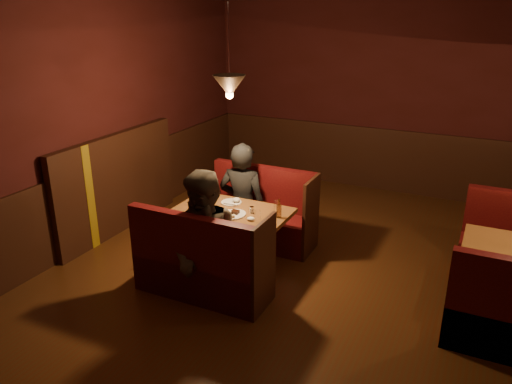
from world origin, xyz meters
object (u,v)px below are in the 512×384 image
at_px(main_table, 233,224).
at_px(diner_b, 207,221).
at_px(main_bench_near, 201,270).
at_px(main_bench_far, 262,219).
at_px(diner_a, 242,181).

distance_m(main_table, diner_b, 0.77).
bearing_deg(main_table, diner_b, -82.44).
relative_size(main_table, main_bench_near, 0.91).
height_order(main_bench_far, diner_b, diner_b).
height_order(main_table, diner_b, diner_b).
relative_size(main_bench_near, diner_a, 0.85).
bearing_deg(main_bench_near, diner_a, 98.73).
bearing_deg(main_bench_far, main_table, -91.12).
distance_m(main_table, main_bench_near, 0.76).
bearing_deg(diner_a, main_bench_near, 91.43).
relative_size(main_bench_far, diner_a, 0.85).
bearing_deg(main_bench_far, diner_b, -86.84).
distance_m(main_bench_far, diner_a, 0.57).
relative_size(main_table, diner_b, 0.75).
distance_m(main_table, main_bench_far, 0.76).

